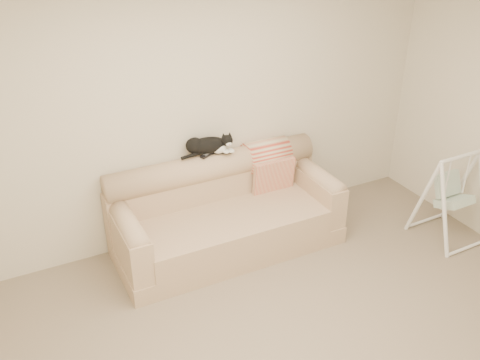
{
  "coord_description": "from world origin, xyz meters",
  "views": [
    {
      "loc": [
        -1.82,
        -2.44,
        3.13
      ],
      "look_at": [
        0.05,
        1.27,
        0.9
      ],
      "focal_mm": 40.0,
      "sensor_mm": 36.0,
      "label": 1
    }
  ],
  "objects_px": {
    "baby_swing": "(452,196)",
    "tuxedo_cat": "(208,145)",
    "sofa": "(225,214)",
    "remote_b": "(223,152)",
    "remote_a": "(208,154)"
  },
  "relations": [
    {
      "from": "baby_swing",
      "to": "tuxedo_cat",
      "type": "bearing_deg",
      "value": 151.9
    },
    {
      "from": "sofa",
      "to": "tuxedo_cat",
      "type": "height_order",
      "value": "tuxedo_cat"
    },
    {
      "from": "sofa",
      "to": "remote_b",
      "type": "height_order",
      "value": "remote_b"
    },
    {
      "from": "remote_b",
      "to": "remote_a",
      "type": "bearing_deg",
      "value": 174.61
    },
    {
      "from": "remote_b",
      "to": "sofa",
      "type": "bearing_deg",
      "value": -113.62
    },
    {
      "from": "sofa",
      "to": "tuxedo_cat",
      "type": "bearing_deg",
      "value": 100.41
    },
    {
      "from": "remote_a",
      "to": "baby_swing",
      "type": "relative_size",
      "value": 0.2
    },
    {
      "from": "baby_swing",
      "to": "remote_b",
      "type": "bearing_deg",
      "value": 150.71
    },
    {
      "from": "remote_b",
      "to": "baby_swing",
      "type": "distance_m",
      "value": 2.33
    },
    {
      "from": "remote_b",
      "to": "baby_swing",
      "type": "bearing_deg",
      "value": -29.29
    },
    {
      "from": "remote_b",
      "to": "tuxedo_cat",
      "type": "distance_m",
      "value": 0.18
    },
    {
      "from": "sofa",
      "to": "remote_b",
      "type": "xyz_separation_m",
      "value": [
        0.1,
        0.23,
        0.56
      ]
    },
    {
      "from": "tuxedo_cat",
      "to": "remote_b",
      "type": "bearing_deg",
      "value": -9.64
    },
    {
      "from": "remote_a",
      "to": "tuxedo_cat",
      "type": "height_order",
      "value": "tuxedo_cat"
    },
    {
      "from": "remote_a",
      "to": "tuxedo_cat",
      "type": "bearing_deg",
      "value": 55.04
    }
  ]
}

